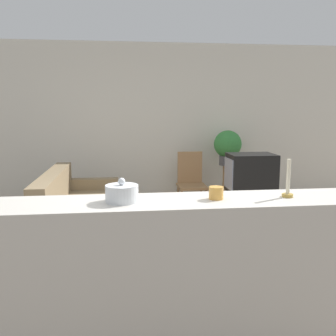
{
  "coord_description": "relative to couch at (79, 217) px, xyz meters",
  "views": [
    {
      "loc": [
        -0.36,
        -2.88,
        1.63
      ],
      "look_at": [
        0.22,
        2.0,
        0.85
      ],
      "focal_mm": 40.0,
      "sensor_mm": 36.0,
      "label": 1
    }
  ],
  "objects": [
    {
      "name": "wooden_chair",
      "position": [
        1.62,
        1.16,
        0.21
      ],
      "size": [
        0.44,
        0.44,
        0.95
      ],
      "color": "#9E754C",
      "rests_on": "ground_plane"
    },
    {
      "name": "ground_plane",
      "position": [
        0.93,
        -1.7,
        -0.31
      ],
      "size": [
        14.0,
        14.0,
        0.0
      ],
      "primitive_type": "plane",
      "color": "#756656"
    },
    {
      "name": "potted_plant",
      "position": [
        2.26,
        1.34,
        0.72
      ],
      "size": [
        0.45,
        0.45,
        0.57
      ],
      "color": "#4C4C51",
      "rests_on": "plant_stand"
    },
    {
      "name": "couch",
      "position": [
        0.0,
        0.0,
        0.0
      ],
      "size": [
        0.88,
        1.86,
        0.86
      ],
      "color": "#847051",
      "rests_on": "ground_plane"
    },
    {
      "name": "television",
      "position": [
        2.26,
        0.18,
        0.47
      ],
      "size": [
        0.62,
        0.46,
        0.52
      ],
      "color": "black",
      "rests_on": "tv_stand"
    },
    {
      "name": "foreground_counter",
      "position": [
        0.93,
        -2.39,
        0.23
      ],
      "size": [
        2.78,
        0.44,
        1.08
      ],
      "color": "beige",
      "rests_on": "ground_plane"
    },
    {
      "name": "decorative_bowl",
      "position": [
        0.56,
        -2.39,
        0.83
      ],
      "size": [
        0.2,
        0.2,
        0.15
      ],
      "color": "silver",
      "rests_on": "foreground_counter"
    },
    {
      "name": "wall_back",
      "position": [
        0.93,
        1.73,
        1.04
      ],
      "size": [
        9.0,
        0.06,
        2.7
      ],
      "color": "silver",
      "rests_on": "ground_plane"
    },
    {
      "name": "candlestick",
      "position": [
        1.59,
        -2.39,
        0.85
      ],
      "size": [
        0.07,
        0.07,
        0.24
      ],
      "color": "#B7933D",
      "rests_on": "foreground_counter"
    },
    {
      "name": "plant_stand",
      "position": [
        2.26,
        1.34,
        0.05
      ],
      "size": [
        0.14,
        0.14,
        0.71
      ],
      "color": "#9E754C",
      "rests_on": "ground_plane"
    },
    {
      "name": "tv_stand",
      "position": [
        2.26,
        0.18,
        -0.05
      ],
      "size": [
        0.85,
        0.54,
        0.52
      ],
      "color": "#9E754C",
      "rests_on": "ground_plane"
    },
    {
      "name": "candle_jar",
      "position": [
        1.13,
        -2.39,
        0.81
      ],
      "size": [
        0.09,
        0.09,
        0.08
      ],
      "color": "gold",
      "rests_on": "foreground_counter"
    }
  ]
}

